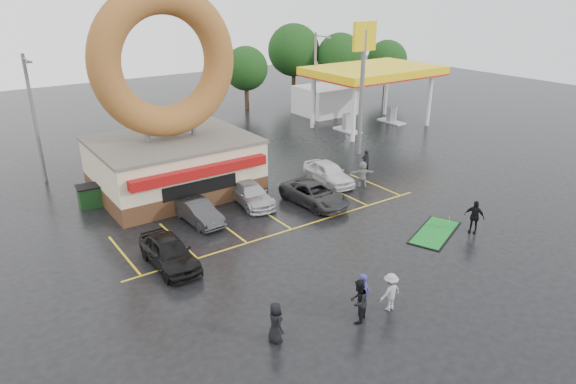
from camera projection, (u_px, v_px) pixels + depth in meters
ground at (329, 252)px, 27.17m from camera, size 120.00×120.00×0.00m
donut_shop at (171, 127)px, 33.77m from camera, size 10.20×8.70×13.50m
gas_station at (352, 85)px, 52.34m from camera, size 12.30×13.65×5.90m
shell_sign at (363, 64)px, 40.45m from camera, size 2.20×0.36×10.60m
streetlight_left at (34, 117)px, 35.21m from camera, size 0.40×2.21×9.00m
streetlight_mid at (211, 92)px, 43.41m from camera, size 0.40×2.21×9.00m
streetlight_right at (315, 77)px, 50.55m from camera, size 0.40×2.21×9.00m
tree_far_a at (340, 57)px, 61.86m from camera, size 5.60×5.60×8.00m
tree_far_b at (387, 60)px, 63.78m from camera, size 4.90×4.90×7.00m
tree_far_c at (294, 50)px, 62.53m from camera, size 6.30×6.30×9.00m
tree_far_d at (246, 69)px, 57.24m from camera, size 4.90×4.90×7.00m
car_black at (169, 252)px, 25.59m from camera, size 1.88×4.60×1.56m
car_dgrey at (198, 212)px, 30.40m from camera, size 1.70×4.17×1.35m
car_silver at (251, 194)px, 33.02m from camera, size 2.41×4.80×1.34m
car_grey at (314, 194)px, 32.92m from camera, size 2.69×5.21×1.41m
car_white at (329, 173)px, 36.40m from camera, size 2.29×4.77×1.57m
person_blue at (364, 294)px, 21.78m from camera, size 0.84×0.78×1.93m
person_blackjkt at (358, 301)px, 21.25m from camera, size 1.20×1.12×1.96m
person_hoodie at (390, 292)px, 22.09m from camera, size 1.15×0.67×1.75m
person_bystander at (275, 322)px, 20.09m from camera, size 0.61×0.88×1.74m
person_cameraman at (474, 217)px, 29.05m from camera, size 0.85×1.23×1.94m
person_walker_near at (362, 174)px, 35.71m from camera, size 1.78×1.32×1.87m
person_walker_far at (365, 161)px, 38.38m from camera, size 0.73×0.54×1.81m
dumpster at (93, 196)px, 32.78m from camera, size 1.90×1.36×1.30m
putting_green at (435, 232)px, 29.29m from camera, size 4.63×3.33×0.53m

